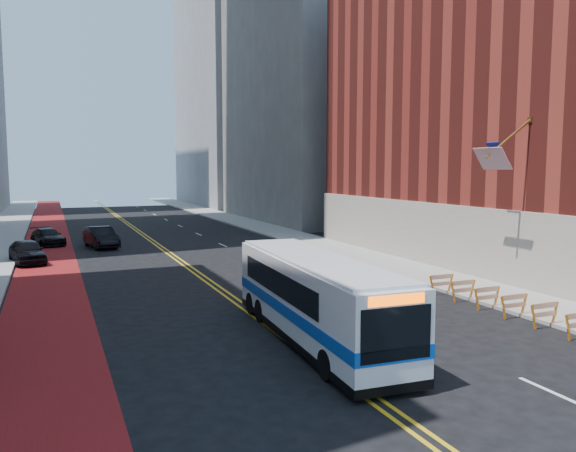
% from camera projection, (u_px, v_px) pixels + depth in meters
% --- Properties ---
extents(ground, '(160.00, 160.00, 0.00)m').
position_uv_depth(ground, '(363.00, 392.00, 15.49)').
color(ground, black).
rests_on(ground, ground).
extents(sidewalk_right, '(4.00, 140.00, 0.15)m').
position_uv_depth(sidewalk_right, '(305.00, 240.00, 47.62)').
color(sidewalk_right, gray).
rests_on(sidewalk_right, ground).
extents(bus_lane_paint, '(3.60, 140.00, 0.01)m').
position_uv_depth(bus_lane_paint, '(48.00, 255.00, 39.83)').
color(bus_lane_paint, maroon).
rests_on(bus_lane_paint, ground).
extents(center_line_inner, '(0.14, 140.00, 0.01)m').
position_uv_depth(center_line_inner, '(160.00, 249.00, 42.90)').
color(center_line_inner, gold).
rests_on(center_line_inner, ground).
extents(center_line_outer, '(0.14, 140.00, 0.01)m').
position_uv_depth(center_line_outer, '(165.00, 248.00, 43.04)').
color(center_line_outer, gold).
rests_on(center_line_outer, ground).
extents(lane_dashes, '(0.14, 98.20, 0.01)m').
position_uv_depth(lane_dashes, '(199.00, 234.00, 52.16)').
color(lane_dashes, silver).
rests_on(lane_dashes, ground).
extents(midrise_right_near, '(18.00, 26.00, 40.00)m').
position_uv_depth(midrise_right_near, '(326.00, 50.00, 66.30)').
color(midrise_right_near, slate).
rests_on(midrise_right_near, ground).
extents(midrise_right_far, '(20.00, 28.00, 55.00)m').
position_uv_depth(midrise_right_far, '(251.00, 39.00, 93.39)').
color(midrise_right_far, gray).
rests_on(midrise_right_far, ground).
extents(construction_barriers, '(1.42, 10.91, 1.00)m').
position_uv_depth(construction_barriers, '(529.00, 307.00, 22.28)').
color(construction_barriers, orange).
rests_on(construction_barriers, ground).
extents(transit_bus, '(3.02, 11.14, 3.03)m').
position_uv_depth(transit_bus, '(314.00, 297.00, 19.96)').
color(transit_bus, silver).
rests_on(transit_bus, ground).
extents(car_a, '(2.66, 4.80, 1.55)m').
position_uv_depth(car_a, '(27.00, 251.00, 36.28)').
color(car_a, black).
rests_on(car_a, ground).
extents(car_b, '(2.54, 5.08, 1.60)m').
position_uv_depth(car_b, '(101.00, 237.00, 43.50)').
color(car_b, black).
rests_on(car_b, ground).
extents(car_c, '(2.99, 4.86, 1.32)m').
position_uv_depth(car_c, '(48.00, 237.00, 44.92)').
color(car_c, black).
rests_on(car_c, ground).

